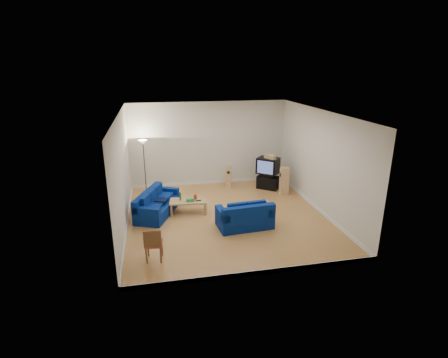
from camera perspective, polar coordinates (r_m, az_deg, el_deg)
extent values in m
cube|color=#945F2E|center=(10.93, 0.43, -6.13)|extent=(6.00, 6.50, 0.01)
cube|color=white|center=(10.04, 0.47, 10.74)|extent=(6.00, 6.50, 0.01)
cube|color=silver|center=(13.47, -2.49, 5.76)|extent=(6.00, 0.01, 3.20)
cube|color=silver|center=(7.41, 5.79, -5.01)|extent=(6.00, 0.01, 3.20)
cube|color=silver|center=(10.19, -16.27, 0.90)|extent=(0.01, 6.50, 3.20)
cube|color=silver|center=(11.37, 15.41, 2.74)|extent=(0.01, 6.50, 3.20)
cube|color=white|center=(13.87, -2.39, -0.47)|extent=(6.00, 0.02, 0.12)
cube|color=white|center=(8.15, 5.41, -14.98)|extent=(6.00, 0.02, 0.12)
cube|color=white|center=(10.74, -15.49, -6.96)|extent=(0.02, 6.50, 0.12)
cube|color=white|center=(11.85, 14.75, -4.45)|extent=(0.02, 6.50, 0.12)
cube|color=#00185E|center=(11.22, -10.78, -4.77)|extent=(1.51, 2.10, 0.37)
cube|color=#00185E|center=(11.20, -12.42, -2.87)|extent=(0.92, 1.86, 0.38)
cube|color=#00185E|center=(11.87, -9.35, -1.89)|extent=(0.84, 0.50, 0.21)
cube|color=#00185E|center=(10.38, -12.60, -5.13)|extent=(0.84, 0.50, 0.21)
cube|color=black|center=(11.07, -10.22, -3.54)|extent=(0.46, 0.46, 0.11)
cube|color=#00185E|center=(10.23, 3.36, -6.77)|extent=(1.62, 0.99, 0.38)
cube|color=#00185E|center=(9.79, 4.06, -5.50)|extent=(1.56, 0.33, 0.39)
cube|color=#00185E|center=(9.92, -0.30, -5.67)|extent=(0.27, 0.88, 0.22)
cube|color=#00185E|center=(10.34, 6.93, -4.77)|extent=(0.27, 0.88, 0.22)
cube|color=black|center=(10.23, 3.13, -5.02)|extent=(0.39, 0.39, 0.11)
cube|color=tan|center=(11.11, -5.84, -3.61)|extent=(1.21, 0.70, 0.05)
cube|color=tan|center=(10.98, -8.57, -5.17)|extent=(0.07, 0.07, 0.37)
cube|color=tan|center=(11.42, -8.46, -4.21)|extent=(0.07, 0.07, 0.37)
cube|color=tan|center=(10.97, -3.03, -5.00)|extent=(0.07, 0.07, 0.37)
cube|color=tan|center=(11.41, -3.15, -4.06)|extent=(0.07, 0.07, 0.37)
cylinder|color=#197233|center=(11.08, -7.15, -2.83)|extent=(0.07, 0.07, 0.27)
cube|color=green|center=(10.99, -5.53, -3.42)|extent=(0.25, 0.15, 0.10)
cylinder|color=red|center=(11.16, -4.70, -2.91)|extent=(0.13, 0.13, 0.15)
cube|color=black|center=(11.02, -4.20, -3.53)|extent=(0.17, 0.07, 0.02)
cube|color=black|center=(13.35, 7.20, -0.55)|extent=(0.89, 0.84, 0.48)
cube|color=black|center=(13.28, 7.10, 0.71)|extent=(0.62, 0.60, 0.11)
cube|color=black|center=(13.20, 7.20, 2.19)|extent=(0.95, 0.93, 0.59)
cube|color=#354475|center=(12.94, 6.72, 1.88)|extent=(0.48, 0.41, 0.47)
cube|color=tan|center=(13.01, 7.52, 3.65)|extent=(0.37, 0.47, 0.15)
cube|color=tan|center=(13.38, 0.78, 0.43)|extent=(0.26, 0.29, 0.83)
cylinder|color=black|center=(13.20, 0.73, 1.07)|extent=(0.12, 0.05, 0.12)
cube|color=tan|center=(12.76, 9.81, -0.31)|extent=(0.31, 0.25, 1.01)
cylinder|color=black|center=(12.64, 9.20, 0.69)|extent=(0.03, 0.15, 0.15)
cylinder|color=black|center=(13.22, -12.53, -2.08)|extent=(0.25, 0.25, 0.03)
cylinder|color=black|center=(12.93, -12.82, 1.79)|extent=(0.03, 0.03, 1.84)
cone|color=white|center=(12.71, -13.11, 5.88)|extent=(0.34, 0.34, 0.15)
cube|color=brown|center=(8.64, -12.56, -12.13)|extent=(0.04, 0.04, 0.41)
cube|color=brown|center=(8.93, -12.28, -11.04)|extent=(0.04, 0.04, 0.41)
cube|color=brown|center=(8.60, -10.28, -12.13)|extent=(0.04, 0.04, 0.41)
cube|color=brown|center=(8.89, -10.09, -11.03)|extent=(0.04, 0.04, 0.41)
cube|color=#984231|center=(8.66, -11.40, -10.28)|extent=(0.46, 0.46, 0.06)
cube|color=brown|center=(8.39, -11.63, -9.54)|extent=(0.41, 0.09, 0.41)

